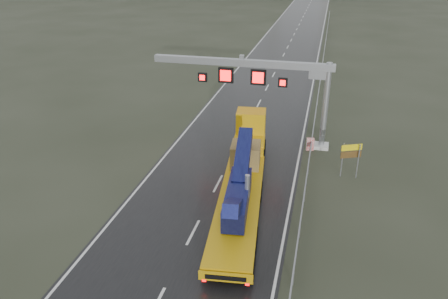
% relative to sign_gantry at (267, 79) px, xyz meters
% --- Properties ---
extents(ground, '(400.00, 400.00, 0.00)m').
position_rel_sign_gantry_xyz_m(ground, '(-2.10, -17.99, -5.61)').
color(ground, '#292D1F').
rests_on(ground, ground).
extents(road, '(11.00, 200.00, 0.02)m').
position_rel_sign_gantry_xyz_m(road, '(-2.10, 22.01, -5.60)').
color(road, black).
rests_on(road, ground).
extents(guardrail, '(0.20, 140.00, 1.40)m').
position_rel_sign_gantry_xyz_m(guardrail, '(4.00, 12.01, -4.91)').
color(guardrail, gray).
rests_on(guardrail, ground).
extents(sign_gantry, '(14.90, 1.20, 7.42)m').
position_rel_sign_gantry_xyz_m(sign_gantry, '(0.00, 0.00, 0.00)').
color(sign_gantry, silver).
rests_on(sign_gantry, ground).
extents(heavy_haul_truck, '(4.36, 17.69, 4.12)m').
position_rel_sign_gantry_xyz_m(heavy_haul_truck, '(-0.25, -7.96, -4.02)').
color(heavy_haul_truck, '#C9970B').
rests_on(heavy_haul_truck, ground).
extents(exit_sign_pair, '(1.44, 0.67, 2.64)m').
position_rel_sign_gantry_xyz_m(exit_sign_pair, '(6.90, -4.78, -3.77)').
color(exit_sign_pair, '#A0A3A9').
rests_on(exit_sign_pair, ground).
extents(striped_barrier, '(0.67, 0.45, 1.03)m').
position_rel_sign_gantry_xyz_m(striped_barrier, '(3.90, -0.68, -5.10)').
color(striped_barrier, red).
rests_on(striped_barrier, ground).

